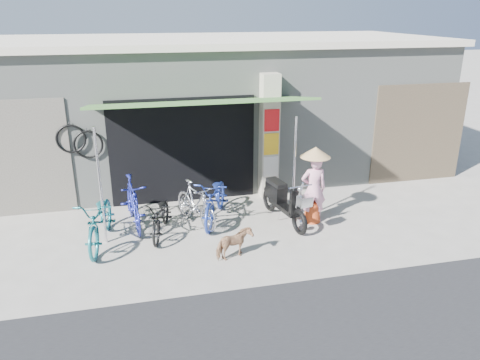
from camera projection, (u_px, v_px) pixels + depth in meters
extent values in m
plane|color=#A49D94|center=(261.00, 243.00, 9.29)|extent=(80.00, 80.00, 0.00)
cube|color=gray|center=(214.00, 107.00, 13.35)|extent=(12.00, 5.00, 3.50)
cube|color=beige|center=(213.00, 40.00, 12.72)|extent=(12.30, 5.30, 0.16)
cube|color=black|center=(183.00, 151.00, 10.96)|extent=(3.40, 0.06, 2.50)
cube|color=black|center=(184.00, 179.00, 11.21)|extent=(3.06, 0.04, 1.10)
torus|color=black|center=(88.00, 145.00, 10.37)|extent=(0.65, 0.05, 0.65)
cylinder|color=silver|center=(87.00, 130.00, 10.28)|extent=(0.02, 0.02, 0.12)
torus|color=black|center=(71.00, 139.00, 10.24)|extent=(0.65, 0.05, 0.65)
cylinder|color=silver|center=(69.00, 124.00, 10.15)|extent=(0.02, 0.02, 0.12)
cube|color=#B8AF9D|center=(269.00, 137.00, 11.19)|extent=(0.42, 0.42, 3.00)
cube|color=red|center=(272.00, 120.00, 10.84)|extent=(0.36, 0.02, 0.52)
cube|color=yellow|center=(271.00, 144.00, 11.03)|extent=(0.36, 0.02, 0.52)
cube|color=silver|center=(271.00, 167.00, 11.23)|extent=(0.36, 0.02, 0.50)
cube|color=#3D6D31|center=(200.00, 102.00, 9.73)|extent=(4.60, 1.88, 0.35)
cylinder|color=silver|center=(100.00, 187.00, 8.92)|extent=(0.05, 0.05, 2.36)
cylinder|color=silver|center=(294.00, 172.00, 9.76)|extent=(0.05, 0.05, 2.36)
cube|color=brown|center=(419.00, 134.00, 12.28)|extent=(2.60, 0.06, 2.60)
cube|color=#6B665B|center=(8.00, 160.00, 10.14)|extent=(2.60, 0.06, 2.60)
imported|color=#18686F|center=(101.00, 220.00, 9.10)|extent=(0.96, 2.04, 1.03)
imported|color=navy|center=(133.00, 203.00, 9.87)|extent=(0.71, 1.81, 1.06)
imported|color=black|center=(161.00, 216.00, 9.52)|extent=(0.92, 1.64, 0.82)
imported|color=#B7B7BC|center=(196.00, 204.00, 9.96)|extent=(1.02, 1.63, 0.95)
imported|color=navy|center=(216.00, 199.00, 10.14)|extent=(1.34, 2.05, 1.02)
imported|color=tan|center=(234.00, 244.00, 8.64)|extent=(0.77, 0.55, 0.59)
torus|color=black|center=(299.00, 222.00, 9.58)|extent=(0.19, 0.55, 0.54)
torus|color=black|center=(269.00, 200.00, 10.71)|extent=(0.19, 0.55, 0.54)
cube|color=black|center=(284.00, 207.00, 10.12)|extent=(0.41, 0.99, 0.10)
cube|color=black|center=(276.00, 192.00, 10.35)|extent=(0.37, 0.60, 0.35)
cube|color=black|center=(276.00, 183.00, 10.27)|extent=(0.35, 0.60, 0.09)
cube|color=black|center=(295.00, 202.00, 9.63)|extent=(0.24, 0.14, 0.57)
cylinder|color=silver|center=(300.00, 187.00, 9.34)|extent=(0.53, 0.13, 0.03)
cube|color=silver|center=(305.00, 201.00, 9.27)|extent=(0.30, 0.25, 0.20)
imported|color=pink|center=(313.00, 189.00, 10.00)|extent=(0.59, 0.42, 1.51)
cone|color=#C0421B|center=(312.00, 211.00, 10.18)|extent=(0.38, 0.38, 0.46)
cone|color=tan|center=(316.00, 152.00, 9.72)|extent=(0.64, 0.64, 0.22)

